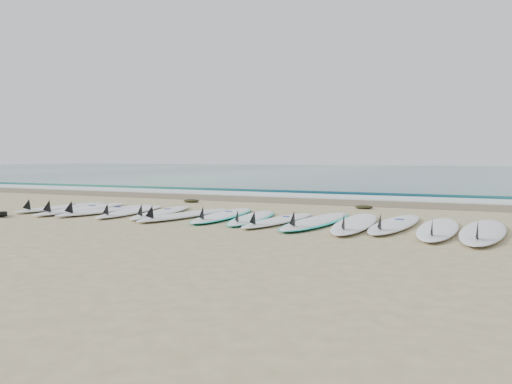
% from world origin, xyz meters
% --- Properties ---
extents(ground, '(120.00, 120.00, 0.00)m').
position_xyz_m(ground, '(0.00, 0.00, 0.00)').
color(ground, tan).
extents(ocean, '(120.00, 55.00, 0.03)m').
position_xyz_m(ocean, '(0.00, 32.50, 0.01)').
color(ocean, '#216363').
rests_on(ocean, ground).
extents(wet_sand_band, '(120.00, 1.80, 0.01)m').
position_xyz_m(wet_sand_band, '(0.00, 4.10, 0.01)').
color(wet_sand_band, brown).
rests_on(wet_sand_band, ground).
extents(foam_band, '(120.00, 1.40, 0.04)m').
position_xyz_m(foam_band, '(0.00, 5.50, 0.02)').
color(foam_band, silver).
rests_on(foam_band, ground).
extents(wave_crest, '(120.00, 1.00, 0.10)m').
position_xyz_m(wave_crest, '(0.00, 7.00, 0.05)').
color(wave_crest, '#216363').
rests_on(wave_crest, ground).
extents(surfboard_0, '(0.66, 2.48, 0.31)m').
position_xyz_m(surfboard_0, '(-4.47, 0.02, 0.05)').
color(surfboard_0, white).
rests_on(surfboard_0, ground).
extents(surfboard_1, '(0.63, 2.68, 0.34)m').
position_xyz_m(surfboard_1, '(-3.80, -0.11, 0.06)').
color(surfboard_1, white).
rests_on(surfboard_1, ground).
extents(surfboard_2, '(0.87, 2.60, 0.33)m').
position_xyz_m(surfboard_2, '(-3.17, -0.09, 0.06)').
color(surfboard_2, white).
rests_on(surfboard_2, ground).
extents(surfboard_3, '(0.80, 2.45, 0.31)m').
position_xyz_m(surfboard_3, '(-2.58, -0.08, 0.05)').
color(surfboard_3, white).
rests_on(surfboard_3, ground).
extents(surfboard_4, '(0.94, 2.56, 0.32)m').
position_xyz_m(surfboard_4, '(-1.92, 0.03, 0.06)').
color(surfboard_4, white).
rests_on(surfboard_4, ground).
extents(surfboard_5, '(0.95, 2.58, 0.32)m').
position_xyz_m(surfboard_5, '(-1.28, -0.16, 0.06)').
color(surfboard_5, silver).
rests_on(surfboard_5, ground).
extents(surfboard_6, '(0.83, 2.62, 0.33)m').
position_xyz_m(surfboard_6, '(-0.60, 0.11, 0.05)').
color(surfboard_6, white).
rests_on(surfboard_6, ground).
extents(surfboard_7, '(0.86, 2.38, 0.30)m').
position_xyz_m(surfboard_7, '(0.03, 0.00, 0.04)').
color(surfboard_7, white).
rests_on(surfboard_7, ground).
extents(surfboard_8, '(0.82, 2.40, 0.30)m').
position_xyz_m(surfboard_8, '(0.61, -0.18, 0.05)').
color(surfboard_8, white).
rests_on(surfboard_8, ground).
extents(surfboard_9, '(0.88, 2.78, 0.35)m').
position_xyz_m(surfboard_9, '(1.25, -0.04, 0.05)').
color(surfboard_9, white).
rests_on(surfboard_9, ground).
extents(surfboard_10, '(0.72, 2.86, 0.36)m').
position_xyz_m(surfboard_10, '(1.92, -0.10, 0.06)').
color(surfboard_10, white).
rests_on(surfboard_10, ground).
extents(surfboard_11, '(0.79, 2.73, 0.34)m').
position_xyz_m(surfboard_11, '(2.52, 0.08, 0.06)').
color(surfboard_11, white).
rests_on(surfboard_11, ground).
extents(surfboard_12, '(0.62, 2.73, 0.35)m').
position_xyz_m(surfboard_12, '(3.19, -0.21, 0.06)').
color(surfboard_12, white).
rests_on(surfboard_12, ground).
extents(surfboard_13, '(0.85, 2.94, 0.37)m').
position_xyz_m(surfboard_13, '(3.81, -0.26, 0.06)').
color(surfboard_13, silver).
rests_on(surfboard_13, ground).
extents(seaweed_near, '(0.41, 0.32, 0.08)m').
position_xyz_m(seaweed_near, '(-2.77, 2.59, 0.04)').
color(seaweed_near, black).
rests_on(seaweed_near, ground).
extents(seaweed_far, '(0.40, 0.31, 0.08)m').
position_xyz_m(seaweed_far, '(1.48, 2.78, 0.04)').
color(seaweed_far, black).
rests_on(seaweed_far, ground).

